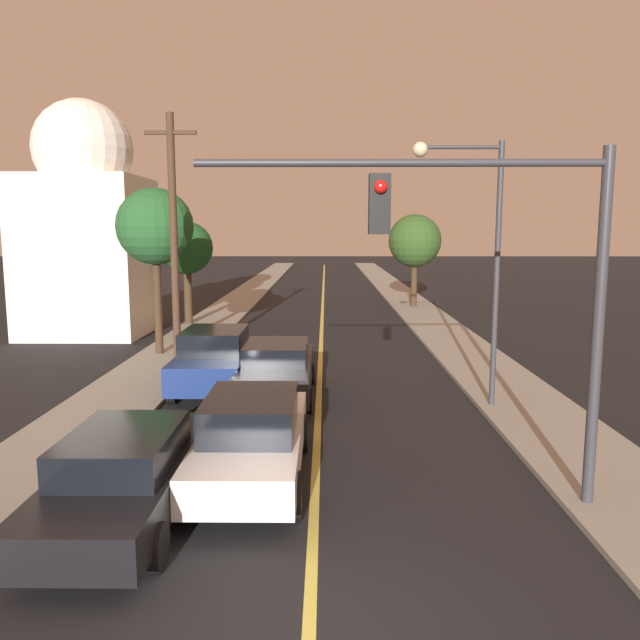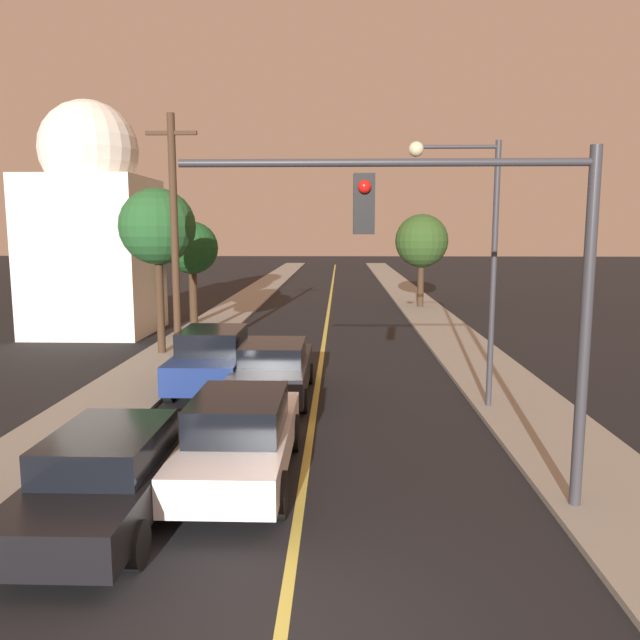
{
  "view_description": "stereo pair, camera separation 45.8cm",
  "coord_description": "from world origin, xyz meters",
  "px_view_note": "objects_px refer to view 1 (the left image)",
  "views": [
    {
      "loc": [
        0.18,
        -6.17,
        4.46
      ],
      "look_at": [
        0.0,
        13.53,
        1.6
      ],
      "focal_mm": 35.0,
      "sensor_mm": 36.0,
      "label": 1
    },
    {
      "loc": [
        0.64,
        -6.16,
        4.46
      ],
      "look_at": [
        0.0,
        13.53,
        1.6
      ],
      "focal_mm": 35.0,
      "sensor_mm": 36.0,
      "label": 2
    }
  ],
  "objects_px": {
    "domed_building_left": "(87,225)",
    "car_outer_lane_front": "(127,472)",
    "tree_left_near": "(187,249)",
    "tree_left_far": "(155,227)",
    "car_near_lane_second": "(277,369)",
    "car_outer_lane_second": "(216,359)",
    "streetlamp_right": "(475,235)",
    "utility_pole_left": "(174,237)",
    "car_near_lane_front": "(252,437)",
    "tree_right_near": "(415,241)",
    "traffic_signal_mast": "(496,258)"
  },
  "relations": [
    {
      "from": "utility_pole_left",
      "to": "tree_left_far",
      "type": "relative_size",
      "value": 1.37
    },
    {
      "from": "traffic_signal_mast",
      "to": "tree_left_near",
      "type": "bearing_deg",
      "value": 115.14
    },
    {
      "from": "car_outer_lane_front",
      "to": "car_outer_lane_second",
      "type": "distance_m",
      "value": 7.86
    },
    {
      "from": "traffic_signal_mast",
      "to": "domed_building_left",
      "type": "height_order",
      "value": "domed_building_left"
    },
    {
      "from": "car_outer_lane_front",
      "to": "domed_building_left",
      "type": "relative_size",
      "value": 0.51
    },
    {
      "from": "car_outer_lane_second",
      "to": "streetlamp_right",
      "type": "relative_size",
      "value": 0.73
    },
    {
      "from": "car_outer_lane_front",
      "to": "domed_building_left",
      "type": "xyz_separation_m",
      "value": [
        -7.05,
        17.39,
        3.9
      ]
    },
    {
      "from": "car_near_lane_second",
      "to": "tree_left_near",
      "type": "bearing_deg",
      "value": 112.17
    },
    {
      "from": "car_near_lane_front",
      "to": "streetlamp_right",
      "type": "bearing_deg",
      "value": 43.14
    },
    {
      "from": "car_near_lane_second",
      "to": "car_outer_lane_second",
      "type": "bearing_deg",
      "value": 156.17
    },
    {
      "from": "car_near_lane_front",
      "to": "domed_building_left",
      "type": "distance_m",
      "value": 18.6
    },
    {
      "from": "tree_left_near",
      "to": "tree_left_far",
      "type": "height_order",
      "value": "tree_left_far"
    },
    {
      "from": "streetlamp_right",
      "to": "utility_pole_left",
      "type": "xyz_separation_m",
      "value": [
        -8.4,
        4.48,
        -0.1
      ]
    },
    {
      "from": "car_outer_lane_second",
      "to": "utility_pole_left",
      "type": "height_order",
      "value": "utility_pole_left"
    },
    {
      "from": "car_outer_lane_second",
      "to": "traffic_signal_mast",
      "type": "distance_m",
      "value": 9.88
    },
    {
      "from": "domed_building_left",
      "to": "utility_pole_left",
      "type": "bearing_deg",
      "value": -52.08
    },
    {
      "from": "car_near_lane_second",
      "to": "tree_left_far",
      "type": "bearing_deg",
      "value": 130.27
    },
    {
      "from": "car_near_lane_front",
      "to": "tree_right_near",
      "type": "xyz_separation_m",
      "value": [
        6.33,
        24.82,
        2.99
      ]
    },
    {
      "from": "car_near_lane_second",
      "to": "domed_building_left",
      "type": "distance_m",
      "value": 14.1
    },
    {
      "from": "car_near_lane_second",
      "to": "domed_building_left",
      "type": "bearing_deg",
      "value": 130.52
    },
    {
      "from": "car_near_lane_second",
      "to": "tree_left_far",
      "type": "distance_m",
      "value": 8.04
    },
    {
      "from": "car_near_lane_second",
      "to": "domed_building_left",
      "type": "xyz_separation_m",
      "value": [
        -8.81,
        10.31,
        3.88
      ]
    },
    {
      "from": "streetlamp_right",
      "to": "domed_building_left",
      "type": "distance_m",
      "value": 17.79
    },
    {
      "from": "traffic_signal_mast",
      "to": "car_outer_lane_front",
      "type": "bearing_deg",
      "value": -175.96
    },
    {
      "from": "tree_right_near",
      "to": "domed_building_left",
      "type": "height_order",
      "value": "domed_building_left"
    },
    {
      "from": "car_near_lane_second",
      "to": "domed_building_left",
      "type": "height_order",
      "value": "domed_building_left"
    },
    {
      "from": "domed_building_left",
      "to": "car_outer_lane_front",
      "type": "bearing_deg",
      "value": -67.94
    },
    {
      "from": "utility_pole_left",
      "to": "domed_building_left",
      "type": "relative_size",
      "value": 0.81
    },
    {
      "from": "car_near_lane_front",
      "to": "traffic_signal_mast",
      "type": "relative_size",
      "value": 0.77
    },
    {
      "from": "car_near_lane_front",
      "to": "car_outer_lane_front",
      "type": "height_order",
      "value": "car_near_lane_front"
    },
    {
      "from": "tree_left_near",
      "to": "tree_right_near",
      "type": "bearing_deg",
      "value": 30.25
    },
    {
      "from": "car_near_lane_second",
      "to": "tree_left_far",
      "type": "xyz_separation_m",
      "value": [
        -4.6,
        5.42,
        3.76
      ]
    },
    {
      "from": "car_outer_lane_front",
      "to": "tree_left_near",
      "type": "xyz_separation_m",
      "value": [
        -3.35,
        19.62,
        2.83
      ]
    },
    {
      "from": "car_near_lane_second",
      "to": "streetlamp_right",
      "type": "xyz_separation_m",
      "value": [
        4.92,
        -1.01,
        3.56
      ]
    },
    {
      "from": "car_near_lane_front",
      "to": "car_outer_lane_front",
      "type": "bearing_deg",
      "value": -140.26
    },
    {
      "from": "car_near_lane_second",
      "to": "utility_pole_left",
      "type": "height_order",
      "value": "utility_pole_left"
    },
    {
      "from": "car_near_lane_front",
      "to": "utility_pole_left",
      "type": "height_order",
      "value": "utility_pole_left"
    },
    {
      "from": "car_outer_lane_second",
      "to": "tree_right_near",
      "type": "xyz_separation_m",
      "value": [
        8.09,
        18.43,
        2.93
      ]
    },
    {
      "from": "car_near_lane_front",
      "to": "utility_pole_left",
      "type": "relative_size",
      "value": 0.61
    },
    {
      "from": "streetlamp_right",
      "to": "domed_building_left",
      "type": "height_order",
      "value": "domed_building_left"
    },
    {
      "from": "car_outer_lane_second",
      "to": "tree_left_near",
      "type": "relative_size",
      "value": 0.99
    },
    {
      "from": "tree_left_near",
      "to": "tree_left_far",
      "type": "bearing_deg",
      "value": -85.87
    },
    {
      "from": "tree_left_near",
      "to": "tree_left_far",
      "type": "xyz_separation_m",
      "value": [
        0.51,
        -7.11,
        0.96
      ]
    },
    {
      "from": "streetlamp_right",
      "to": "car_near_lane_front",
      "type": "bearing_deg",
      "value": -136.86
    },
    {
      "from": "car_near_lane_second",
      "to": "streetlamp_right",
      "type": "relative_size",
      "value": 0.73
    },
    {
      "from": "car_outer_lane_second",
      "to": "tree_right_near",
      "type": "height_order",
      "value": "tree_right_near"
    },
    {
      "from": "car_outer_lane_second",
      "to": "streetlamp_right",
      "type": "bearing_deg",
      "value": -15.0
    },
    {
      "from": "utility_pole_left",
      "to": "streetlamp_right",
      "type": "bearing_deg",
      "value": -28.07
    },
    {
      "from": "streetlamp_right",
      "to": "tree_left_near",
      "type": "bearing_deg",
      "value": 126.5
    },
    {
      "from": "car_near_lane_front",
      "to": "tree_left_far",
      "type": "distance_m",
      "value": 12.52
    }
  ]
}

